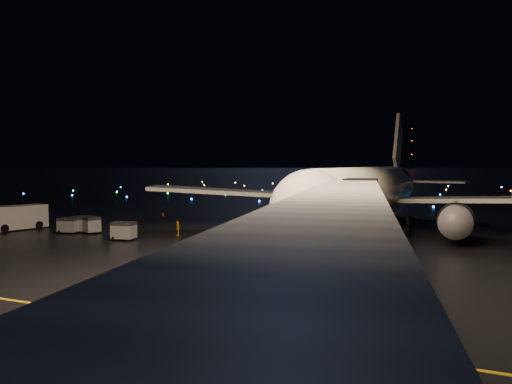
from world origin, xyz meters
TOP-DOWN VIEW (x-y plane):
  - ground at (0.00, 300.00)m, footprint 2000.00×2000.00m
  - lane_centre at (12.00, 15.00)m, footprint 0.25×80.00m
  - airliner at (12.88, 25.80)m, footprint 54.01×51.41m
  - pushback_tug at (11.82, -6.04)m, footprint 4.70×3.72m
  - belt_loader at (3.90, 4.20)m, footprint 6.23×2.73m
  - service_truck at (-25.07, 11.83)m, footprint 3.99×8.05m
  - crew_c at (-5.63, 15.03)m, footprint 0.88×0.95m
  - safety_cone_0 at (1.67, 18.52)m, footprint 0.61×0.61m
  - safety_cone_1 at (2.63, 27.30)m, footprint 0.41×0.41m
  - safety_cone_2 at (-0.26, 16.92)m, footprint 0.52×0.52m
  - safety_cone_3 at (-18.52, 31.38)m, footprint 0.55×0.55m
  - radio_mast at (-60.00, 740.00)m, footprint 1.80×1.80m
  - taxiway_lights at (0.00, 106.00)m, footprint 164.00×92.00m
  - baggage_cart_0 at (-8.81, 10.16)m, footprint 2.36×1.82m
  - baggage_cart_1 at (-16.57, 13.01)m, footprint 2.22×1.61m
  - baggage_cart_2 at (-15.38, 12.81)m, footprint 2.56×2.24m
  - baggage_cart_3 at (-17.48, 11.77)m, footprint 2.29×1.84m

SIDE VIEW (x-z plane):
  - ground at x=0.00m, z-range 0.00..0.00m
  - lane_centre at x=12.00m, z-range 0.00..0.02m
  - taxiway_lights at x=0.00m, z-range 0.00..0.36m
  - safety_cone_1 at x=2.63m, z-range 0.00..0.45m
  - safety_cone_2 at x=-0.26m, z-range 0.00..0.48m
  - safety_cone_3 at x=-18.52m, z-range 0.00..0.54m
  - safety_cone_0 at x=1.67m, z-range 0.00..0.55m
  - crew_c at x=-5.63m, z-range 0.00..1.57m
  - baggage_cart_3 at x=-17.48m, z-range 0.00..1.72m
  - baggage_cart_2 at x=-15.38m, z-range 0.00..1.82m
  - baggage_cart_1 at x=-16.57m, z-range 0.00..1.82m
  - baggage_cart_0 at x=-8.81m, z-range 0.00..1.83m
  - pushback_tug at x=11.82m, z-range 0.00..1.98m
  - service_truck at x=-25.07m, z-range 0.00..2.84m
  - belt_loader at x=3.90m, z-range 0.00..2.92m
  - airliner at x=12.88m, z-range 0.00..15.03m
  - radio_mast at x=-60.00m, z-range 0.00..64.00m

